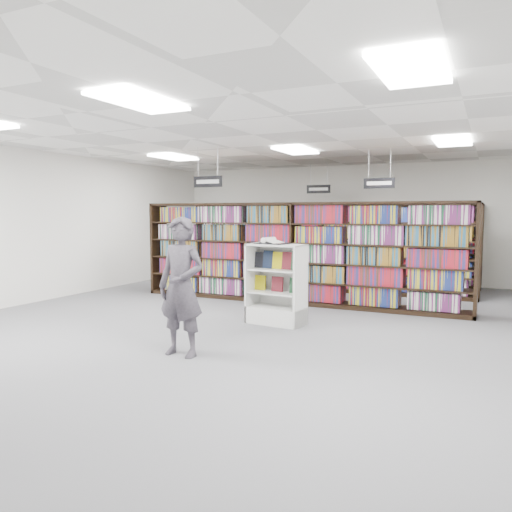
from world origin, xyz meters
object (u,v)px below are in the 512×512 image
at_px(endcap_display, 277,296).
at_px(bookshelf_row_near, 295,253).
at_px(shopper, 181,287).
at_px(open_book, 269,242).

bearing_deg(endcap_display, bookshelf_row_near, 108.67).
height_order(endcap_display, shopper, shopper).
xyz_separation_m(endcap_display, open_book, (-0.16, 0.03, 0.93)).
bearing_deg(endcap_display, shopper, -93.07).
bearing_deg(open_book, shopper, -86.54).
bearing_deg(bookshelf_row_near, endcap_display, -77.90).
bearing_deg(bookshelf_row_near, open_book, -82.37).
xyz_separation_m(endcap_display, shopper, (-0.39, -2.30, 0.45)).
bearing_deg(open_book, bookshelf_row_near, 106.69).
relative_size(endcap_display, shopper, 0.74).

